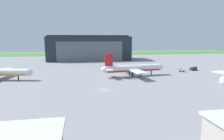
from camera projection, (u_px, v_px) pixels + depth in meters
ground_plane at (104, 90)px, 73.30m from camera, size 440.00×440.00×0.00m
grass_field_strip at (87, 54)px, 248.53m from camera, size 440.00×56.00×0.08m
maintenance_hangar at (89, 48)px, 176.41m from camera, size 74.67×30.55×22.93m
airliner_far_right at (133, 69)px, 99.97m from camera, size 35.05×27.14×12.41m
fuel_bowser at (182, 70)px, 113.51m from camera, size 3.91×3.67×2.31m
pushback_tractor at (194, 69)px, 118.28m from camera, size 4.63×3.18×2.29m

